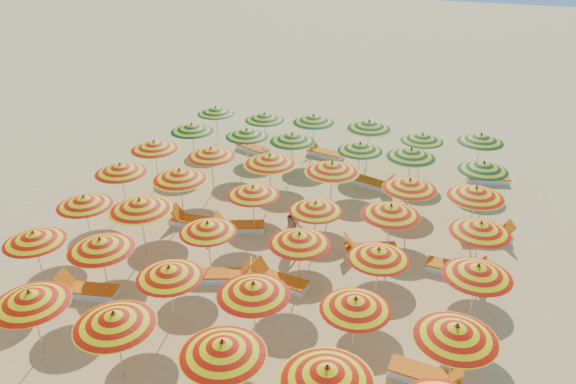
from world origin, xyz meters
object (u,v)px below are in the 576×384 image
object	(u,v)px
umbrella_35	(484,166)
lounger_2	(87,290)
umbrella_6	(34,237)
umbrella_14	(208,227)
umbrella_23	(481,227)
umbrella_13	(140,205)
lounger_14	(487,179)
umbrella_1	(30,298)
umbrella_34	(411,153)
umbrella_8	(169,272)
umbrella_27	(332,167)
umbrella_39	(369,125)
umbrella_28	(410,184)
umbrella_4	(327,374)
lounger_7	(239,226)
umbrella_11	(456,332)
umbrella_31	(247,133)
lounger_9	(456,269)
umbrella_9	(253,289)
umbrella_41	(481,138)
beachgoer_b	(294,225)
umbrella_24	(154,145)
lounger_3	(426,376)
umbrella_3	(223,348)
lounger_10	(487,236)
umbrella_26	(270,159)
umbrella_16	(379,254)
umbrella_25	(211,152)
umbrella_18	(121,168)
umbrella_15	(300,238)
umbrella_36	(216,110)
umbrella_2	(114,319)
lounger_13	(324,153)
umbrella_19	(180,175)
umbrella_37	(265,117)
umbrella_38	(314,119)
lounger_4	(225,276)
umbrella_20	(253,191)
umbrella_33	(360,147)
lounger_12	(252,148)
umbrella_7	(100,244)
lounger_8	(369,249)
umbrella_12	(84,201)

from	to	relation	value
umbrella_35	lounger_2	world-z (taller)	umbrella_35
umbrella_6	umbrella_14	world-z (taller)	umbrella_6
umbrella_23	umbrella_13	bearing A→B (deg)	-165.98
umbrella_13	lounger_14	world-z (taller)	umbrella_13
umbrella_1	umbrella_34	world-z (taller)	umbrella_34
umbrella_8	umbrella_6	bearing A→B (deg)	177.81
umbrella_27	umbrella_39	size ratio (longest dim) A/B	1.24
umbrella_1	umbrella_28	world-z (taller)	umbrella_28
umbrella_4	lounger_7	distance (m)	9.28
umbrella_11	umbrella_28	xyz separation A→B (m)	(-2.19, 7.25, -0.02)
umbrella_31	lounger_9	xyz separation A→B (m)	(9.24, -4.95, -1.56)
umbrella_9	umbrella_41	size ratio (longest dim) A/B	1.11
umbrella_23	umbrella_28	distance (m)	3.23
umbrella_14	beachgoer_b	distance (m)	3.26
umbrella_28	umbrella_39	bearing A→B (deg)	116.98
umbrella_6	umbrella_24	world-z (taller)	umbrella_24
umbrella_39	lounger_3	xyz separation A→B (m)	(4.24, -12.09, -1.73)
umbrella_1	lounger_14	xyz separation A→B (m)	(10.17, 14.49, -1.61)
umbrella_3	lounger_10	xyz separation A→B (m)	(5.22, 9.68, -1.64)
umbrella_9	umbrella_26	world-z (taller)	umbrella_26
umbrella_9	umbrella_16	size ratio (longest dim) A/B	1.23
umbrella_23	umbrella_25	distance (m)	10.38
umbrella_13	umbrella_18	bearing A→B (deg)	135.52
umbrella_15	umbrella_39	size ratio (longest dim) A/B	0.96
umbrella_28	umbrella_36	size ratio (longest dim) A/B	1.06
umbrella_41	umbrella_35	bearing A→B (deg)	-84.62
umbrella_2	umbrella_13	world-z (taller)	umbrella_13
lounger_3	lounger_13	bearing A→B (deg)	121.25
umbrella_19	umbrella_31	world-z (taller)	umbrella_19
lounger_2	umbrella_37	bearing A→B (deg)	-106.00
umbrella_38	lounger_7	bearing A→B (deg)	-93.28
umbrella_13	lounger_4	bearing A→B (deg)	-6.82
umbrella_28	umbrella_34	distance (m)	2.62
umbrella_37	lounger_14	size ratio (longest dim) A/B	1.18
umbrella_25	umbrella_27	distance (m)	4.85
umbrella_20	lounger_9	xyz separation A→B (m)	(6.86, -0.08, -1.51)
umbrella_33	umbrella_35	xyz separation A→B (m)	(4.72, -0.32, 0.01)
umbrella_11	lounger_7	xyz separation A→B (m)	(-7.70, 5.11, -1.63)
umbrella_8	lounger_9	xyz separation A→B (m)	(7.05, 5.05, -1.50)
umbrella_34	lounger_12	bearing A→B (deg)	164.37
umbrella_1	umbrella_35	xyz separation A→B (m)	(9.92, 12.03, -0.05)
umbrella_20	umbrella_16	bearing A→B (deg)	-25.92
umbrella_37	umbrella_38	xyz separation A→B (m)	(2.30, 0.19, 0.11)
umbrella_38	umbrella_19	bearing A→B (deg)	-109.42
umbrella_7	umbrella_18	xyz separation A→B (m)	(-2.50, 4.53, 0.02)
umbrella_15	umbrella_33	xyz separation A→B (m)	(-0.00, 7.42, 0.00)
umbrella_33	lounger_8	xyz separation A→B (m)	(1.58, -4.88, -1.55)
umbrella_13	umbrella_39	distance (m)	10.95
umbrella_12	lounger_14	world-z (taller)	umbrella_12
umbrella_36	beachgoer_b	bearing A→B (deg)	-48.32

